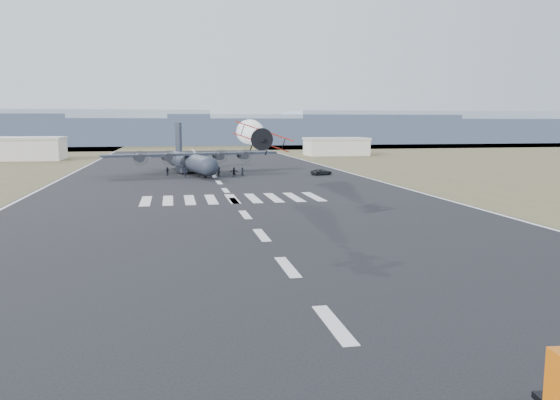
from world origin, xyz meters
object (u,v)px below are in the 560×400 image
object	(u,v)px
hangar_right	(336,146)
aerobatic_biplane	(263,139)
crew_e	(242,171)
crew_g	(185,173)
crew_f	(234,172)
hangar_left	(20,148)
crew_c	(201,170)
crew_a	(204,171)
crew_b	(219,172)
crew_h	(198,173)
transport_aircraft	(190,160)
crew_d	(167,171)
support_vehicle	(322,172)

from	to	relation	value
hangar_right	aerobatic_biplane	xyz separation A→B (m)	(-45.37, -123.00, 6.14)
crew_e	crew_g	distance (m)	12.29
crew_f	hangar_left	bearing A→B (deg)	159.93
aerobatic_biplane	hangar_right	bearing A→B (deg)	75.02
crew_g	hangar_right	bearing A→B (deg)	141.14
aerobatic_biplane	crew_c	world-z (taller)	aerobatic_biplane
hangar_right	crew_a	bearing A→B (deg)	-127.30
crew_b	crew_e	bearing A→B (deg)	-33.04
hangar_left	crew_g	xyz separation A→B (m)	(46.16, -63.46, -2.50)
crew_e	crew_h	xyz separation A→B (m)	(-9.11, -2.24, 0.01)
crew_c	crew_b	bearing A→B (deg)	132.33
transport_aircraft	crew_d	world-z (taller)	transport_aircraft
crew_b	transport_aircraft	bearing A→B (deg)	73.41
hangar_left	crew_d	world-z (taller)	hangar_left
aerobatic_biplane	crew_d	distance (m)	61.47
hangar_right	aerobatic_biplane	bearing A→B (deg)	-110.25
crew_a	crew_d	distance (m)	7.37
hangar_right	crew_f	bearing A→B (deg)	-121.92
crew_a	crew_c	bearing A→B (deg)	-145.25
hangar_left	crew_b	world-z (taller)	hangar_left
crew_e	crew_a	bearing A→B (deg)	90.51
hangar_right	crew_e	bearing A→B (deg)	-121.68
hangar_left	crew_c	distance (m)	75.32
crew_a	aerobatic_biplane	bearing A→B (deg)	22.63
transport_aircraft	hangar_left	bearing A→B (deg)	119.18
hangar_right	crew_a	xyz separation A→B (m)	(-47.92, -62.90, -2.14)
crew_a	crew_g	distance (m)	6.81
crew_a	crew_e	size ratio (longest dim) A/B	1.07
crew_d	crew_h	distance (m)	7.45
crew_f	crew_d	bearing A→B (deg)	-171.30
hangar_left	crew_c	bearing A→B (deg)	-48.66
crew_c	crew_f	distance (m)	8.65
crew_a	support_vehicle	bearing A→B (deg)	99.01
crew_d	transport_aircraft	bearing A→B (deg)	173.81
aerobatic_biplane	crew_e	size ratio (longest dim) A/B	3.54
transport_aircraft	crew_e	size ratio (longest dim) A/B	22.77
crew_c	crew_e	bearing A→B (deg)	165.41
hangar_left	support_vehicle	distance (m)	97.15
aerobatic_biplane	crew_e	xyz separation A→B (m)	(5.30, 58.08, -8.33)
crew_d	crew_h	xyz separation A→B (m)	(6.11, -4.26, -0.06)
crew_c	crew_f	size ratio (longest dim) A/B	0.96
support_vehicle	aerobatic_biplane	bearing A→B (deg)	140.67
aerobatic_biplane	support_vehicle	size ratio (longest dim) A/B	1.30
hangar_right	crew_e	xyz separation A→B (m)	(-40.07, -64.93, -2.19)
crew_a	crew_d	xyz separation A→B (m)	(-7.37, -0.01, 0.01)
crew_b	crew_g	bearing A→B (deg)	146.75
crew_e	crew_h	bearing A→B (deg)	118.82
support_vehicle	crew_b	distance (m)	21.16
crew_a	crew_b	world-z (taller)	crew_b
hangar_right	crew_h	bearing A→B (deg)	-126.21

